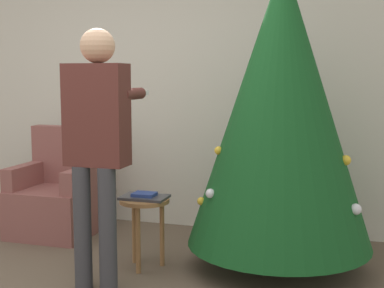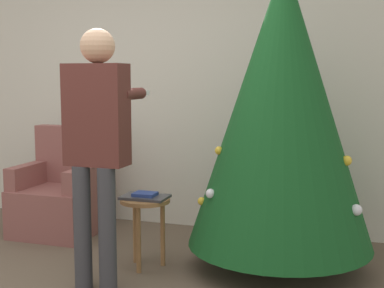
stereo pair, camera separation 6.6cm
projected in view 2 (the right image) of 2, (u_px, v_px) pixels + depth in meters
name	position (u px, v px, depth m)	size (l,w,h in m)	color
wall_back	(163.00, 86.00, 5.13)	(8.00, 0.06, 2.70)	beige
christmas_tree	(282.00, 106.00, 3.87)	(1.36, 1.36, 2.27)	brown
armchair	(60.00, 196.00, 4.92)	(0.70, 0.66, 0.97)	brown
person_standing	(97.00, 135.00, 3.54)	(0.43, 0.57, 1.75)	#38383D
side_stool	(145.00, 211.00, 4.01)	(0.38, 0.38, 0.53)	olive
laptop	(145.00, 197.00, 4.00)	(0.34, 0.23, 0.02)	#38383D
book	(145.00, 194.00, 4.00)	(0.17, 0.14, 0.02)	navy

